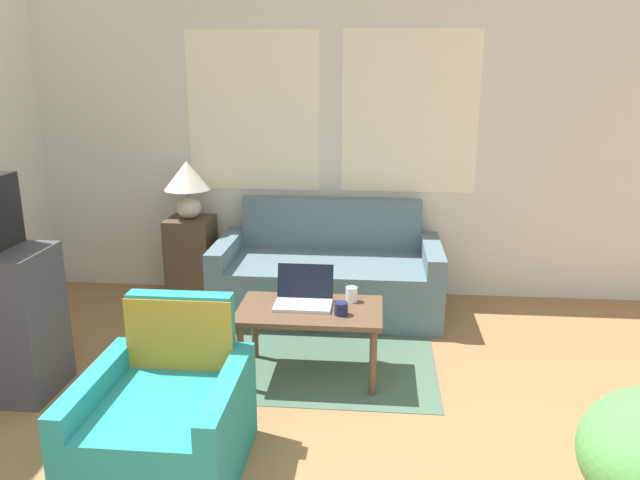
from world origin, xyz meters
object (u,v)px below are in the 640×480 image
cup_navy (341,309)px  armchair (167,422)px  table_lamp (187,182)px  laptop (304,296)px  couch (328,278)px  cup_yellow (352,294)px  coffee_table (310,317)px

cup_navy → armchair: bearing=-130.3°
armchair → table_lamp: size_ratio=1.71×
laptop → cup_navy: 0.29m
couch → table_lamp: (-1.18, 0.16, 0.74)m
couch → cup_yellow: 1.05m
cup_navy → coffee_table: bearing=156.8°
couch → coffee_table: 1.16m
laptop → couch: bearing=86.3°
armchair → cup_yellow: armchair is taller
armchair → cup_navy: 1.24m
table_lamp → cup_navy: size_ratio=5.71×
table_lamp → cup_yellow: (1.40, -1.16, -0.50)m
couch → cup_yellow: couch is taller
table_lamp → coffee_table: 1.85m
coffee_table → cup_navy: 0.24m
table_lamp → coffee_table: (1.15, -1.31, -0.60)m
table_lamp → cup_navy: bearing=-45.9°
couch → cup_yellow: bearing=-77.1°
coffee_table → cup_yellow: cup_yellow is taller
laptop → cup_yellow: 0.31m
table_lamp → couch: bearing=-7.8°
armchair → table_lamp: table_lamp is taller
laptop → cup_navy: size_ratio=4.31×
couch → laptop: (-0.07, -1.08, 0.25)m
couch → laptop: size_ratio=4.93×
coffee_table → laptop: bearing=123.8°
couch → table_lamp: 1.40m
laptop → cup_navy: laptop is taller
table_lamp → laptop: (1.11, -1.24, -0.49)m
coffee_table → laptop: size_ratio=2.51×
cup_yellow → cup_navy: bearing=-102.9°
armchair → coffee_table: bearing=59.9°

